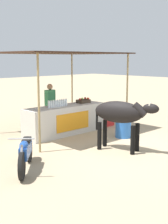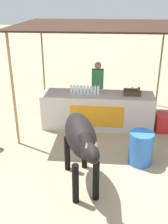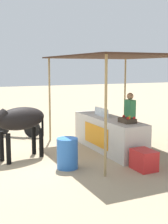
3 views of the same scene
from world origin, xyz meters
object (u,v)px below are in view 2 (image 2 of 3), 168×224
Objects in this scene: vendor_behind_counter at (97,89)px; cooler_box at (167,123)px; fruit_crate at (132,92)px; water_barrel at (141,148)px; cow at (81,138)px; stall_counter at (97,110)px.

cooler_box is (1.93, -0.85, -0.61)m from vendor_behind_counter.
fruit_crate is 0.27× the size of vendor_behind_counter.
water_barrel reaches higher than cooler_box.
cow reaches higher than cooler_box.
cooler_box is at bearing -23.77° from vendor_behind_counter.
fruit_crate reaches higher than water_barrel.
fruit_crate is at bearing -36.14° from vendor_behind_counter.
cooler_box is at bearing 61.36° from water_barrel.
cow is at bearing -94.11° from stall_counter.
vendor_behind_counter is (-0.96, 0.70, -0.18)m from fruit_crate.
stall_counter is 4.08× the size of water_barrel.
fruit_crate is (0.92, 0.05, 0.55)m from stall_counter.
vendor_behind_counter is at bearing 87.53° from cow.
stall_counter is 1.63× the size of cow.
cow reaches higher than stall_counter.
vendor_behind_counter is 2.75× the size of cooler_box.
cooler_box is at bearing -8.79° from fruit_crate.
cooler_box is (0.97, -0.15, -0.79)m from fruit_crate.
stall_counter reaches higher than cooler_box.
vendor_behind_counter is 2.71m from water_barrel.
fruit_crate reaches higher than stall_counter.
vendor_behind_counter is (-0.04, 0.75, 0.37)m from stall_counter.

